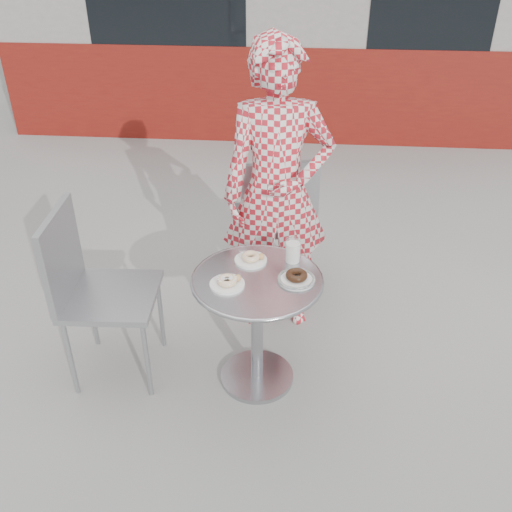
# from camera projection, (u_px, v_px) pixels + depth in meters

# --- Properties ---
(ground) EXTENTS (60.00, 60.00, 0.00)m
(ground) POSITION_uv_depth(u_px,v_px,m) (256.00, 372.00, 3.22)
(ground) COLOR #999792
(ground) RESTS_ON ground
(bistro_table) EXTENTS (0.67, 0.67, 0.67)m
(bistro_table) POSITION_uv_depth(u_px,v_px,m) (257.00, 305.00, 2.91)
(bistro_table) COLOR #B0B1B5
(bistro_table) RESTS_ON ground
(chair_far) EXTENTS (0.57, 0.57, 0.99)m
(chair_far) POSITION_uv_depth(u_px,v_px,m) (273.00, 246.00, 3.80)
(chair_far) COLOR #9EA0A5
(chair_far) RESTS_ON ground
(chair_left) EXTENTS (0.50, 0.49, 0.99)m
(chair_left) POSITION_uv_depth(u_px,v_px,m) (114.00, 325.00, 3.10)
(chair_left) COLOR #9EA0A5
(chair_left) RESTS_ON ground
(seated_person) EXTENTS (0.67, 0.49, 1.72)m
(seated_person) POSITION_uv_depth(u_px,v_px,m) (277.00, 193.00, 3.22)
(seated_person) COLOR #AC1A25
(seated_person) RESTS_ON ground
(plate_far) EXTENTS (0.17, 0.17, 0.05)m
(plate_far) POSITION_uv_depth(u_px,v_px,m) (251.00, 258.00, 2.95)
(plate_far) COLOR white
(plate_far) RESTS_ON bistro_table
(plate_near) EXTENTS (0.17, 0.17, 0.05)m
(plate_near) POSITION_uv_depth(u_px,v_px,m) (228.00, 282.00, 2.77)
(plate_near) COLOR white
(plate_near) RESTS_ON bistro_table
(plate_checker) EXTENTS (0.19, 0.19, 0.05)m
(plate_checker) POSITION_uv_depth(u_px,v_px,m) (296.00, 278.00, 2.80)
(plate_checker) COLOR white
(plate_checker) RESTS_ON bistro_table
(milk_cup) EXTENTS (0.08, 0.08, 0.13)m
(milk_cup) POSITION_uv_depth(u_px,v_px,m) (293.00, 251.00, 2.93)
(milk_cup) COLOR white
(milk_cup) RESTS_ON bistro_table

